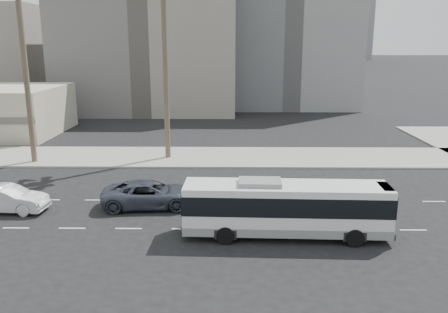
{
  "coord_description": "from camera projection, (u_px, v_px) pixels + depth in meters",
  "views": [
    {
      "loc": [
        -0.65,
        -22.63,
        9.58
      ],
      "look_at": [
        -1.0,
        4.0,
        2.97
      ],
      "focal_mm": 36.92,
      "sensor_mm": 36.0,
      "label": 1
    }
  ],
  "objects": [
    {
      "name": "ground",
      "position": [
        242.0,
        229.0,
        24.26
      ],
      "size": [
        700.0,
        700.0,
        0.0
      ],
      "primitive_type": "plane",
      "color": "black",
      "rests_on": "ground"
    },
    {
      "name": "sidewalk_north",
      "position": [
        237.0,
        157.0,
        39.29
      ],
      "size": [
        120.0,
        7.0,
        0.15
      ],
      "primitive_type": "cube",
      "color": "gray",
      "rests_on": "ground"
    },
    {
      "name": "midrise_beige_west",
      "position": [
        151.0,
        47.0,
        65.92
      ],
      "size": [
        24.0,
        18.0,
        18.0
      ],
      "primitive_type": "cube",
      "color": "slate",
      "rests_on": "ground"
    },
    {
      "name": "midrise_gray_center",
      "position": [
        286.0,
        20.0,
        71.49
      ],
      "size": [
        20.0,
        20.0,
        26.0
      ],
      "primitive_type": "cube",
      "color": "slate",
      "rests_on": "ground"
    },
    {
      "name": "highrise_far",
      "position": [
        351.0,
        6.0,
        268.47
      ],
      "size": [
        22.0,
        22.0,
        60.0
      ],
      "primitive_type": "cube",
      "color": "slate",
      "rests_on": "ground"
    },
    {
      "name": "city_bus",
      "position": [
        286.0,
        207.0,
        23.08
      ],
      "size": [
        10.34,
        2.65,
        2.95
      ],
      "rotation": [
        0.0,
        0.0,
        -0.03
      ],
      "color": "silver",
      "rests_on": "ground"
    },
    {
      "name": "car_a",
      "position": [
        150.0,
        194.0,
        27.44
      ],
      "size": [
        3.1,
        5.84,
        1.56
      ],
      "primitive_type": "imported",
      "rotation": [
        0.0,
        0.0,
        1.66
      ],
      "color": "#3A404E",
      "rests_on": "ground"
    },
    {
      "name": "car_b",
      "position": [
        7.0,
        199.0,
        26.66
      ],
      "size": [
        1.94,
        4.73,
        1.53
      ],
      "primitive_type": "imported",
      "rotation": [
        0.0,
        0.0,
        1.5
      ],
      "color": "silver",
      "rests_on": "ground"
    }
  ]
}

